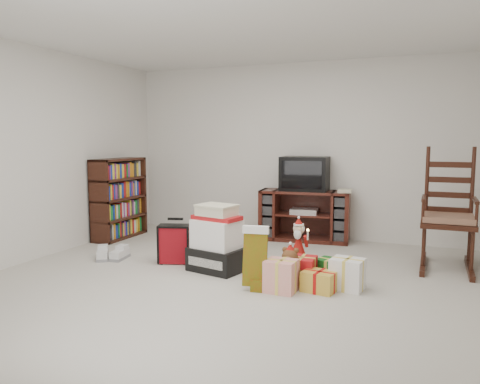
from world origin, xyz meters
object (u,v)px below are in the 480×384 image
object	(u,v)px
gift_cluster	(318,274)
tv_stand	(304,215)
crt_television	(305,174)
teddy_bear	(290,268)
mrs_claus_figurine	(233,241)
sneaker_pair	(111,255)
rocking_chair	(448,225)
bookshelf	(119,200)
santa_figurine	(298,246)
gift_pile	(217,243)
red_suitcase	(174,244)

from	to	relation	value
gift_cluster	tv_stand	bearing A→B (deg)	107.63
crt_television	teddy_bear	bearing A→B (deg)	-82.57
mrs_claus_figurine	sneaker_pair	distance (m)	1.48
rocking_chair	crt_television	world-z (taller)	rocking_chair
bookshelf	santa_figurine	xyz separation A→B (m)	(2.77, -0.46, -0.34)
tv_stand	bookshelf	bearing A→B (deg)	-167.66
sneaker_pair	gift_cluster	xyz separation A→B (m)	(2.51, -0.12, 0.07)
santa_figurine	crt_television	world-z (taller)	crt_television
bookshelf	gift_pile	world-z (taller)	bookshelf
mrs_claus_figurine	sneaker_pair	xyz separation A→B (m)	(-1.41, -0.39, -0.20)
rocking_chair	gift_cluster	xyz separation A→B (m)	(-1.18, -1.24, -0.35)
santa_figurine	gift_cluster	distance (m)	0.83
bookshelf	sneaker_pair	xyz separation A→B (m)	(0.65, -1.06, -0.50)
red_suitcase	sneaker_pair	size ratio (longest dim) A/B	1.20
rocking_chair	crt_television	size ratio (longest dim) A/B	2.09
sneaker_pair	tv_stand	bearing A→B (deg)	20.59
teddy_bear	santa_figurine	xyz separation A→B (m)	(-0.11, 0.72, 0.05)
tv_stand	crt_television	distance (m)	0.59
mrs_claus_figurine	crt_television	bearing A→B (deg)	73.21
tv_stand	gift_pile	world-z (taller)	gift_pile
mrs_claus_figurine	sneaker_pair	world-z (taller)	mrs_claus_figurine
gift_pile	red_suitcase	xyz separation A→B (m)	(-0.58, 0.09, -0.08)
bookshelf	red_suitcase	world-z (taller)	bookshelf
teddy_bear	gift_cluster	distance (m)	0.27
sneaker_pair	santa_figurine	bearing A→B (deg)	-8.43
bookshelf	gift_cluster	world-z (taller)	bookshelf
mrs_claus_figurine	gift_cluster	xyz separation A→B (m)	(1.09, -0.51, -0.12)
tv_stand	red_suitcase	world-z (taller)	tv_stand
tv_stand	rocking_chair	world-z (taller)	rocking_chair
red_suitcase	gift_cluster	distance (m)	1.74
red_suitcase	sneaker_pair	distance (m)	0.82
red_suitcase	rocking_chair	bearing A→B (deg)	0.38
mrs_claus_figurine	sneaker_pair	bearing A→B (deg)	-164.65
rocking_chair	gift_pile	bearing A→B (deg)	-154.36
mrs_claus_figurine	gift_cluster	size ratio (longest dim) A/B	0.77
bookshelf	teddy_bear	world-z (taller)	bookshelf
teddy_bear	sneaker_pair	world-z (taller)	teddy_bear
red_suitcase	crt_television	xyz separation A→B (m)	(1.08, 1.76, 0.72)
rocking_chair	tv_stand	bearing A→B (deg)	157.89
rocking_chair	sneaker_pair	bearing A→B (deg)	-162.56
gift_pile	mrs_claus_figurine	world-z (taller)	gift_pile
tv_stand	rocking_chair	distance (m)	1.97
rocking_chair	sneaker_pair	distance (m)	3.87
red_suitcase	mrs_claus_figurine	xyz separation A→B (m)	(0.63, 0.26, 0.03)
tv_stand	rocking_chair	size ratio (longest dim) A/B	0.91
teddy_bear	santa_figurine	size ratio (longest dim) A/B	0.67
rocking_chair	santa_figurine	world-z (taller)	rocking_chair
sneaker_pair	rocking_chair	bearing A→B (deg)	-7.54
mrs_claus_figurine	santa_figurine	bearing A→B (deg)	17.06
teddy_bear	crt_television	distance (m)	2.18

